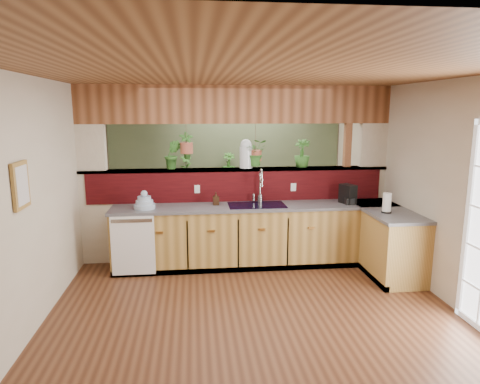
{
  "coord_description": "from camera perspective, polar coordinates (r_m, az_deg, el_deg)",
  "views": [
    {
      "loc": [
        -0.65,
        -4.97,
        2.25
      ],
      "look_at": [
        -0.02,
        0.7,
        1.15
      ],
      "focal_mm": 32.0,
      "sensor_mm": 36.0,
      "label": 1
    }
  ],
  "objects": [
    {
      "name": "wall_left",
      "position": [
        5.33,
        -24.22,
        -0.34
      ],
      "size": [
        0.02,
        7.0,
        2.6
      ],
      "primitive_type": "cube",
      "color": "beige",
      "rests_on": "ground"
    },
    {
      "name": "ledge_plant_right",
      "position": [
        6.57,
        8.27,
        5.13
      ],
      "size": [
        0.31,
        0.31,
        0.42
      ],
      "primitive_type": "imported",
      "rotation": [
        0.0,
        0.0,
        -0.38
      ],
      "color": "#2D6222",
      "rests_on": "pass_through_ledge"
    },
    {
      "name": "countertop",
      "position": [
        6.29,
        7.69,
        -5.83
      ],
      "size": [
        4.14,
        1.52,
        0.9
      ],
      "color": "olive",
      "rests_on": "ground"
    },
    {
      "name": "dish_stack",
      "position": [
        6.07,
        -12.62,
        -1.44
      ],
      "size": [
        0.29,
        0.29,
        0.26
      ],
      "color": "#A2B6D1",
      "rests_on": "countertop"
    },
    {
      "name": "hanging_plant_a",
      "position": [
        6.34,
        -7.18,
        7.32
      ],
      "size": [
        0.23,
        0.19,
        0.52
      ],
      "color": "brown",
      "rests_on": "header_beam"
    },
    {
      "name": "shelving_console",
      "position": [
        8.42,
        -3.75,
        -1.11
      ],
      "size": [
        1.49,
        0.44,
        0.99
      ],
      "primitive_type": "cube",
      "rotation": [
        0.0,
        0.0,
        -0.03
      ],
      "color": "black",
      "rests_on": "ground"
    },
    {
      "name": "ledge_plant_left",
      "position": [
        6.37,
        -8.98,
        4.95
      ],
      "size": [
        0.24,
        0.19,
        0.43
      ],
      "primitive_type": "imported",
      "rotation": [
        0.0,
        0.0,
        0.01
      ],
      "color": "#2D6222",
      "rests_on": "pass_through_ledge"
    },
    {
      "name": "faucet",
      "position": [
        6.27,
        2.73,
        1.03
      ],
      "size": [
        0.22,
        0.22,
        0.51
      ],
      "color": "#B7B7B2",
      "rests_on": "countertop"
    },
    {
      "name": "pass_through_ledge",
      "position": [
        6.42,
        -0.42,
        3.03
      ],
      "size": [
        4.6,
        0.21,
        0.04
      ],
      "primitive_type": "cube",
      "color": "brown",
      "rests_on": "ground"
    },
    {
      "name": "floor_plant",
      "position": [
        7.45,
        5.64,
        -3.9
      ],
      "size": [
        0.81,
        0.77,
        0.7
      ],
      "primitive_type": "imported",
      "rotation": [
        0.0,
        0.0,
        -0.43
      ],
      "color": "#2D6222",
      "rests_on": "ground"
    },
    {
      "name": "coffee_maker",
      "position": [
        6.43,
        14.2,
        -0.37
      ],
      "size": [
        0.15,
        0.25,
        0.28
      ],
      "rotation": [
        0.0,
        0.0,
        0.34
      ],
      "color": "black",
      "rests_on": "countertop"
    },
    {
      "name": "framed_print",
      "position": [
        4.54,
        -27.18,
        0.8
      ],
      "size": [
        0.04,
        0.35,
        0.45
      ],
      "color": "olive",
      "rests_on": "wall_left"
    },
    {
      "name": "wall_back",
      "position": [
        8.55,
        -1.89,
        4.53
      ],
      "size": [
        4.6,
        0.02,
        2.6
      ],
      "primitive_type": "cube",
      "color": "beige",
      "rests_on": "ground"
    },
    {
      "name": "shelf_plant_b",
      "position": [
        8.32,
        -1.51,
        3.75
      ],
      "size": [
        0.26,
        0.26,
        0.44
      ],
      "primitive_type": "imported",
      "rotation": [
        0.0,
        0.0,
        0.06
      ],
      "color": "#2D6222",
      "rests_on": "shelving_console"
    },
    {
      "name": "navy_sink",
      "position": [
        6.19,
        2.25,
        -2.46
      ],
      "size": [
        0.82,
        0.5,
        0.18
      ],
      "color": "black",
      "rests_on": "countertop"
    },
    {
      "name": "header_beam",
      "position": [
        6.36,
        -0.43,
        11.58
      ],
      "size": [
        4.6,
        0.15,
        0.55
      ],
      "primitive_type": "cube",
      "color": "brown",
      "rests_on": "ground"
    },
    {
      "name": "sage_backwall",
      "position": [
        8.53,
        -1.88,
        4.52
      ],
      "size": [
        4.55,
        0.02,
        2.55
      ],
      "primitive_type": "cube",
      "color": "#506142",
      "rests_on": "ground"
    },
    {
      "name": "pass_through_partition",
      "position": [
        6.45,
        -0.16,
        1.45
      ],
      "size": [
        4.6,
        0.21,
        2.6
      ],
      "color": "beige",
      "rests_on": "ground"
    },
    {
      "name": "dishwasher",
      "position": [
        5.98,
        -14.08,
        -6.9
      ],
      "size": [
        0.58,
        0.03,
        0.82
      ],
      "color": "white",
      "rests_on": "ground"
    },
    {
      "name": "shelf_plant_a",
      "position": [
        8.29,
        -7.2,
        3.58
      ],
      "size": [
        0.26,
        0.21,
        0.42
      ],
      "primitive_type": "imported",
      "rotation": [
        0.0,
        0.0,
        0.33
      ],
      "color": "#2D6222",
      "rests_on": "shelving_console"
    },
    {
      "name": "glass_jar",
      "position": [
        6.41,
        0.8,
        5.14
      ],
      "size": [
        0.19,
        0.19,
        0.43
      ],
      "color": "silver",
      "rests_on": "pass_through_ledge"
    },
    {
      "name": "ground",
      "position": [
        5.5,
        1.07,
        -13.25
      ],
      "size": [
        4.6,
        7.0,
        0.01
      ],
      "primitive_type": "cube",
      "color": "#4E2A18",
      "rests_on": "ground"
    },
    {
      "name": "soap_dispenser",
      "position": [
        6.16,
        -3.23,
        -0.87
      ],
      "size": [
        0.09,
        0.09,
        0.19
      ],
      "primitive_type": "imported",
      "rotation": [
        0.0,
        0.0,
        0.06
      ],
      "color": "#372114",
      "rests_on": "countertop"
    },
    {
      "name": "wall_right",
      "position": [
        5.86,
        24.03,
        0.62
      ],
      "size": [
        0.02,
        7.0,
        2.6
      ],
      "primitive_type": "cube",
      "color": "beige",
      "rests_on": "ground"
    },
    {
      "name": "hanging_plant_b",
      "position": [
        6.41,
        2.09,
        6.8
      ],
      "size": [
        0.37,
        0.32,
        0.55
      ],
      "color": "brown",
      "rests_on": "header_beam"
    },
    {
      "name": "wall_front",
      "position": [
        1.87,
        15.92,
        -20.15
      ],
      "size": [
        4.6,
        0.02,
        2.6
      ],
      "primitive_type": "cube",
      "color": "beige",
      "rests_on": "ground"
    },
    {
      "name": "ceiling",
      "position": [
        5.03,
        1.18,
        14.89
      ],
      "size": [
        4.6,
        7.0,
        0.01
      ],
      "primitive_type": "cube",
      "color": "brown",
      "rests_on": "ground"
    },
    {
      "name": "paper_towel",
      "position": [
        6.01,
        18.99,
        -1.41
      ],
      "size": [
        0.13,
        0.13,
        0.29
      ],
      "color": "black",
      "rests_on": "countertop"
    }
  ]
}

